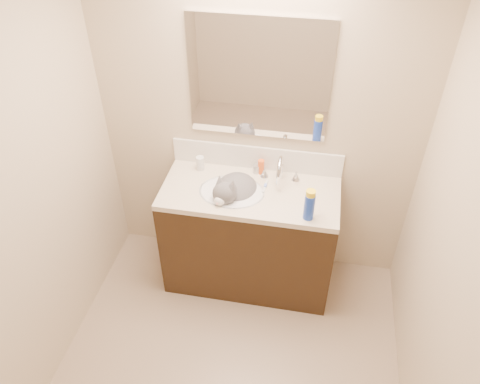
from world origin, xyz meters
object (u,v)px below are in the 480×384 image
at_px(vanity_cabinet, 249,238).
at_px(amber_bottle, 261,167).
at_px(basin, 232,199).
at_px(silver_jar, 257,169).
at_px(cat, 234,192).
at_px(spray_can, 309,207).
at_px(faucet, 280,171).
at_px(pill_bottle, 200,163).

bearing_deg(vanity_cabinet, amber_bottle, 79.02).
xyz_separation_m(basin, silver_jar, (0.13, 0.24, 0.10)).
distance_m(vanity_cabinet, silver_jar, 0.53).
bearing_deg(silver_jar, amber_bottle, -3.61).
height_order(cat, spray_can, spray_can).
bearing_deg(cat, silver_jar, 80.08).
xyz_separation_m(faucet, silver_jar, (-0.17, 0.07, -0.06)).
relative_size(cat, amber_bottle, 4.20).
distance_m(basin, silver_jar, 0.29).
height_order(vanity_cabinet, pill_bottle, pill_bottle).
distance_m(basin, spray_can, 0.57).
height_order(basin, spray_can, spray_can).
xyz_separation_m(faucet, cat, (-0.29, -0.14, -0.11)).
bearing_deg(silver_jar, vanity_cabinet, -92.72).
bearing_deg(silver_jar, basin, -118.29).
relative_size(vanity_cabinet, cat, 2.63).
distance_m(cat, spray_can, 0.56).
height_order(pill_bottle, spray_can, spray_can).
bearing_deg(basin, spray_can, -17.97).
bearing_deg(pill_bottle, cat, -32.78).
bearing_deg(basin, pill_bottle, 142.38).
bearing_deg(cat, spray_can, -2.27).
relative_size(faucet, amber_bottle, 2.58).
relative_size(pill_bottle, spray_can, 0.57).
bearing_deg(faucet, cat, -153.87).
distance_m(cat, silver_jar, 0.25).
bearing_deg(basin, cat, 64.51).
bearing_deg(faucet, silver_jar, 156.33).
height_order(silver_jar, amber_bottle, amber_bottle).
relative_size(basin, cat, 0.99).
distance_m(cat, pill_bottle, 0.34).
relative_size(faucet, silver_jar, 4.57).
bearing_deg(silver_jar, faucet, -23.67).
xyz_separation_m(cat, silver_jar, (0.12, 0.22, 0.06)).
height_order(basin, cat, cat).
height_order(vanity_cabinet, silver_jar, silver_jar).
bearing_deg(amber_bottle, vanity_cabinet, -100.98).
height_order(faucet, amber_bottle, faucet).
distance_m(faucet, silver_jar, 0.19).
xyz_separation_m(silver_jar, amber_bottle, (0.03, -0.00, 0.02)).
bearing_deg(pill_bottle, faucet, -3.99).
relative_size(amber_bottle, spray_can, 0.60).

